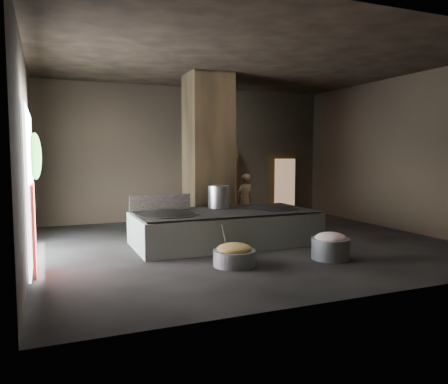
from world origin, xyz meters
name	(u,v)px	position (x,y,z in m)	size (l,w,h in m)	color
floor	(245,245)	(0.00, 0.00, -0.05)	(10.00, 9.00, 0.10)	black
ceiling	(246,60)	(0.00, 0.00, 4.55)	(10.00, 9.00, 0.10)	black
back_wall	(190,154)	(0.00, 4.55, 2.25)	(10.00, 0.10, 4.50)	black
front_wall	(372,155)	(0.00, -4.55, 2.25)	(10.00, 0.10, 4.50)	black
left_wall	(23,154)	(-5.05, 0.00, 2.25)	(0.10, 9.00, 4.50)	black
right_wall	(402,154)	(5.05, 0.00, 2.25)	(0.10, 9.00, 4.50)	black
pillar	(208,154)	(-0.30, 1.90, 2.25)	(1.20, 1.20, 4.50)	black
hearth_platform	(225,228)	(-0.53, 0.10, 0.39)	(4.50, 2.15, 0.78)	silver
platform_cap	(225,212)	(-0.53, 0.10, 0.82)	(4.40, 2.11, 0.03)	black
wok_left	(169,218)	(-1.98, 0.05, 0.75)	(1.42, 1.42, 0.39)	black
wok_left_rim	(169,215)	(-1.98, 0.05, 0.82)	(1.45, 1.45, 0.05)	black
wok_right	(271,211)	(0.82, 0.15, 0.75)	(1.32, 1.32, 0.37)	black
wok_right_rim	(271,208)	(0.82, 0.15, 0.82)	(1.35, 1.35, 0.05)	black
stock_pot	(218,197)	(-0.48, 0.65, 1.13)	(0.55, 0.55, 0.59)	#A4A6AB
splash_guard	(160,202)	(-1.98, 0.85, 1.03)	(1.56, 0.06, 0.39)	black
cook	(245,200)	(1.08, 2.33, 0.82)	(0.59, 0.38, 1.63)	#97754D
veg_basin	(234,258)	(-1.17, -1.96, 0.16)	(0.86, 0.86, 0.32)	gray
veg_fill	(234,249)	(-1.17, -1.96, 0.35)	(0.71, 0.71, 0.22)	olive
ladle	(225,238)	(-1.32, -1.81, 0.55)	(0.03, 0.03, 0.68)	#A4A6AB
meat_basin	(331,249)	(0.98, -2.22, 0.22)	(0.82, 0.82, 0.45)	gray
meat_fill	(331,238)	(0.98, -2.22, 0.45)	(0.68, 0.68, 0.26)	tan
doorway_near	(223,186)	(1.20, 4.45, 1.10)	(1.18, 0.08, 2.38)	black
doorway_near_glow	(225,188)	(1.16, 4.18, 1.05)	(0.81, 0.04, 1.92)	#8C6647
doorway_far	(282,184)	(3.60, 4.45, 1.10)	(1.18, 0.08, 2.38)	black
doorway_far_glow	(285,186)	(3.66, 4.32, 1.05)	(0.85, 0.04, 2.00)	#8C6647
left_opening	(30,185)	(-4.95, 0.20, 1.60)	(0.04, 4.20, 3.10)	white
pavilion_sliver	(34,230)	(-4.88, -1.10, 0.85)	(0.05, 0.90, 1.70)	maroon
tree_silhouette	(35,156)	(-4.85, 1.30, 2.20)	(0.28, 1.10, 1.10)	#194714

